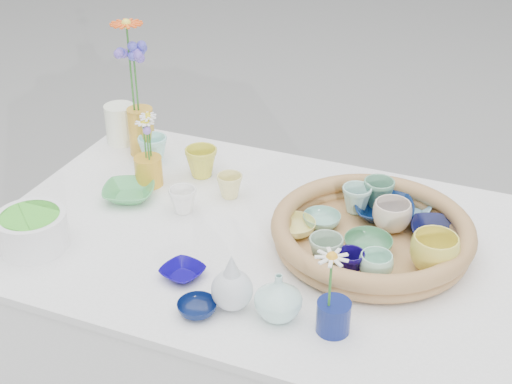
% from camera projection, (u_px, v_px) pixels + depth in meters
% --- Properties ---
extents(wicker_tray, '(0.47, 0.47, 0.08)m').
position_uv_depth(wicker_tray, '(372.00, 234.00, 1.66)').
color(wicker_tray, '#986333').
rests_on(wicker_tray, display_table).
extents(tray_ceramic_0, '(0.18, 0.18, 0.04)m').
position_uv_depth(tray_ceramic_0, '(384.00, 210.00, 1.75)').
color(tray_ceramic_0, '#071942').
rests_on(tray_ceramic_0, wicker_tray).
extents(tray_ceramic_1, '(0.15, 0.15, 0.03)m').
position_uv_depth(tray_ceramic_1, '(437.00, 232.00, 1.67)').
color(tray_ceramic_1, black).
rests_on(tray_ceramic_1, wicker_tray).
extents(tray_ceramic_2, '(0.11, 0.11, 0.08)m').
position_uv_depth(tray_ceramic_2, '(434.00, 253.00, 1.55)').
color(tray_ceramic_2, '#E1D24B').
rests_on(tray_ceramic_2, wicker_tray).
extents(tray_ceramic_3, '(0.14, 0.14, 0.03)m').
position_uv_depth(tray_ceramic_3, '(368.00, 245.00, 1.62)').
color(tray_ceramic_3, '#438054').
rests_on(tray_ceramic_3, wicker_tray).
extents(tray_ceramic_4, '(0.08, 0.08, 0.07)m').
position_uv_depth(tray_ceramic_4, '(326.00, 252.00, 1.57)').
color(tray_ceramic_4, '#8AA58A').
rests_on(tray_ceramic_4, wicker_tray).
extents(tray_ceramic_5, '(0.09, 0.09, 0.03)m').
position_uv_depth(tray_ceramic_5, '(322.00, 220.00, 1.72)').
color(tray_ceramic_5, '#7BB3A2').
rests_on(tray_ceramic_5, wicker_tray).
extents(tray_ceramic_6, '(0.08, 0.08, 0.07)m').
position_uv_depth(tray_ceramic_6, '(356.00, 199.00, 1.77)').
color(tray_ceramic_6, '#A6D7C7').
rests_on(tray_ceramic_6, wicker_tray).
extents(tray_ceramic_7, '(0.12, 0.12, 0.07)m').
position_uv_depth(tray_ceramic_7, '(392.00, 216.00, 1.69)').
color(tray_ceramic_7, beige).
rests_on(tray_ceramic_7, wicker_tray).
extents(tray_ceramic_8, '(0.10, 0.10, 0.02)m').
position_uv_depth(tray_ceramic_8, '(411.00, 208.00, 1.77)').
color(tray_ceramic_8, '#80C5EE').
rests_on(tray_ceramic_8, wicker_tray).
extents(tray_ceramic_9, '(0.07, 0.07, 0.06)m').
position_uv_depth(tray_ceramic_9, '(350.00, 263.00, 1.54)').
color(tray_ceramic_9, '#0F0545').
rests_on(tray_ceramic_9, wicker_tray).
extents(tray_ceramic_10, '(0.13, 0.13, 0.03)m').
position_uv_depth(tray_ceramic_10, '(295.00, 227.00, 1.69)').
color(tray_ceramic_10, '#FFF584').
rests_on(tray_ceramic_10, wicker_tray).
extents(tray_ceramic_11, '(0.10, 0.10, 0.06)m').
position_uv_depth(tray_ceramic_11, '(376.00, 266.00, 1.53)').
color(tray_ceramic_11, '#A6E3C4').
rests_on(tray_ceramic_11, wicker_tray).
extents(tray_ceramic_12, '(0.08, 0.08, 0.07)m').
position_uv_depth(tray_ceramic_12, '(378.00, 193.00, 1.79)').
color(tray_ceramic_12, '#5E9676').
rests_on(tray_ceramic_12, wicker_tray).
extents(loose_ceramic_0, '(0.10, 0.10, 0.08)m').
position_uv_depth(loose_ceramic_0, '(201.00, 162.00, 1.96)').
color(loose_ceramic_0, gold).
rests_on(loose_ceramic_0, display_table).
extents(loose_ceramic_1, '(0.08, 0.08, 0.06)m').
position_uv_depth(loose_ceramic_1, '(230.00, 186.00, 1.87)').
color(loose_ceramic_1, '#ECE088').
rests_on(loose_ceramic_1, display_table).
extents(loose_ceramic_2, '(0.17, 0.17, 0.03)m').
position_uv_depth(loose_ceramic_2, '(129.00, 193.00, 1.87)').
color(loose_ceramic_2, '#49A85C').
rests_on(loose_ceramic_2, display_table).
extents(loose_ceramic_3, '(0.09, 0.09, 0.07)m').
position_uv_depth(loose_ceramic_3, '(183.00, 200.00, 1.80)').
color(loose_ceramic_3, white).
rests_on(loose_ceramic_3, display_table).
extents(loose_ceramic_4, '(0.11, 0.11, 0.02)m').
position_uv_depth(loose_ceramic_4, '(183.00, 272.00, 1.57)').
color(loose_ceramic_4, '#0B0172').
rests_on(loose_ceramic_4, display_table).
extents(loose_ceramic_5, '(0.10, 0.10, 0.08)m').
position_uv_depth(loose_ceramic_5, '(153.00, 149.00, 2.03)').
color(loose_ceramic_5, '#A3EFE9').
rests_on(loose_ceramic_5, display_table).
extents(loose_ceramic_6, '(0.11, 0.11, 0.03)m').
position_uv_depth(loose_ceramic_6, '(197.00, 308.00, 1.47)').
color(loose_ceramic_6, '#081542').
rests_on(loose_ceramic_6, display_table).
extents(fluted_bowl, '(0.19, 0.19, 0.09)m').
position_uv_depth(fluted_bowl, '(32.00, 231.00, 1.66)').
color(fluted_bowl, white).
rests_on(fluted_bowl, display_table).
extents(bud_vase_paleblue, '(0.09, 0.09, 0.13)m').
position_uv_depth(bud_vase_paleblue, '(232.00, 281.00, 1.46)').
color(bud_vase_paleblue, silver).
rests_on(bud_vase_paleblue, display_table).
extents(bud_vase_seafoam, '(0.11, 0.11, 0.10)m').
position_uv_depth(bud_vase_seafoam, '(278.00, 296.00, 1.44)').
color(bud_vase_seafoam, silver).
rests_on(bud_vase_seafoam, display_table).
extents(bud_vase_cobalt, '(0.09, 0.09, 0.07)m').
position_uv_depth(bud_vase_cobalt, '(333.00, 317.00, 1.41)').
color(bud_vase_cobalt, navy).
rests_on(bud_vase_cobalt, display_table).
extents(single_daisy, '(0.08, 0.08, 0.13)m').
position_uv_depth(single_daisy, '(330.00, 282.00, 1.36)').
color(single_daisy, white).
rests_on(single_daisy, bud_vase_cobalt).
extents(tall_vase_yellow, '(0.08, 0.08, 0.14)m').
position_uv_depth(tall_vase_yellow, '(141.00, 131.00, 2.06)').
color(tall_vase_yellow, gold).
rests_on(tall_vase_yellow, display_table).
extents(gerbera, '(0.13, 0.13, 0.27)m').
position_uv_depth(gerbera, '(130.00, 68.00, 1.96)').
color(gerbera, '#FF5516').
rests_on(gerbera, tall_vase_yellow).
extents(hydrangea, '(0.08, 0.08, 0.24)m').
position_uv_depth(hydrangea, '(136.00, 82.00, 1.98)').
color(hydrangea, '#4E4CCE').
rests_on(hydrangea, tall_vase_yellow).
extents(white_pitcher, '(0.15, 0.12, 0.12)m').
position_uv_depth(white_pitcher, '(120.00, 124.00, 2.13)').
color(white_pitcher, white).
rests_on(white_pitcher, display_table).
extents(daisy_cup, '(0.08, 0.08, 0.08)m').
position_uv_depth(daisy_cup, '(149.00, 171.00, 1.92)').
color(daisy_cup, gold).
rests_on(daisy_cup, display_table).
extents(daisy_posy, '(0.09, 0.09, 0.13)m').
position_uv_depth(daisy_posy, '(150.00, 135.00, 1.86)').
color(daisy_posy, white).
rests_on(daisy_posy, daisy_cup).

